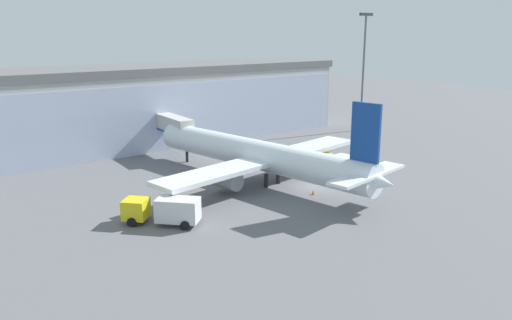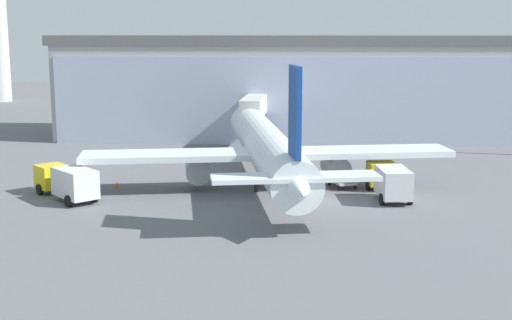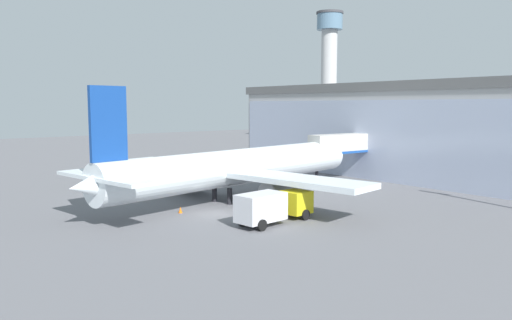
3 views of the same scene
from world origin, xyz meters
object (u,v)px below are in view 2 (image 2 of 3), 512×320
(catering_truck, at_px, (67,181))
(safety_cone_wingtip, at_px, (117,185))
(fuel_truck, at_px, (389,180))
(airplane, at_px, (267,148))
(jet_bridge, at_px, (255,108))
(baggage_cart, at_px, (342,182))
(safety_cone_nose, at_px, (287,205))

(catering_truck, bearing_deg, safety_cone_wingtip, -79.25)
(safety_cone_wingtip, bearing_deg, catering_truck, -125.95)
(fuel_truck, height_order, safety_cone_wingtip, fuel_truck)
(airplane, height_order, fuel_truck, airplane)
(jet_bridge, bearing_deg, catering_truck, 154.17)
(airplane, xyz_separation_m, baggage_cart, (6.46, -0.20, -2.83))
(catering_truck, height_order, safety_cone_nose, catering_truck)
(fuel_truck, bearing_deg, baggage_cart, 39.62)
(jet_bridge, distance_m, baggage_cart, 21.86)
(airplane, bearing_deg, jet_bridge, -3.40)
(fuel_truck, xyz_separation_m, baggage_cart, (-3.51, 3.49, -0.97))
(airplane, distance_m, baggage_cart, 7.06)
(fuel_truck, bearing_deg, safety_cone_nose, 109.40)
(jet_bridge, bearing_deg, safety_cone_wingtip, 155.65)
(baggage_cart, bearing_deg, safety_cone_wingtip, -105.56)
(airplane, distance_m, catering_truck, 16.77)
(catering_truck, height_order, baggage_cart, catering_truck)
(safety_cone_nose, xyz_separation_m, safety_cone_wingtip, (-14.55, 6.27, 0.00))
(airplane, bearing_deg, safety_cone_wingtip, 86.54)
(fuel_truck, xyz_separation_m, safety_cone_wingtip, (-22.76, 2.45, -1.19))
(fuel_truck, bearing_deg, airplane, 64.17)
(catering_truck, relative_size, fuel_truck, 0.91)
(jet_bridge, relative_size, airplane, 0.33)
(safety_cone_nose, bearing_deg, fuel_truck, 24.92)
(fuel_truck, height_order, baggage_cart, fuel_truck)
(airplane, xyz_separation_m, fuel_truck, (9.96, -3.69, -1.86))
(fuel_truck, height_order, safety_cone_nose, fuel_truck)
(fuel_truck, bearing_deg, safety_cone_wingtip, 78.32)
(jet_bridge, xyz_separation_m, catering_truck, (-13.87, -24.92, -3.12))
(catering_truck, xyz_separation_m, safety_cone_nose, (17.53, -2.16, -1.19))
(airplane, relative_size, safety_cone_nose, 66.57)
(catering_truck, relative_size, safety_cone_nose, 12.40)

